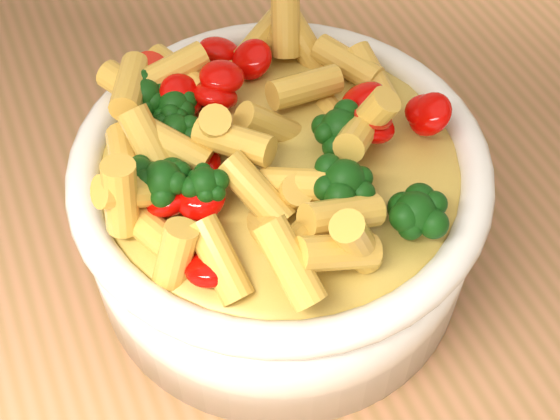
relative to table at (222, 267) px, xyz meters
name	(u,v)px	position (x,y,z in m)	size (l,w,h in m)	color
table	(222,267)	(0.00, 0.00, 0.00)	(1.20, 0.80, 0.90)	#AC7049
serving_bowl	(280,209)	(0.02, -0.07, 0.16)	(0.24, 0.24, 0.11)	white
pasta_salad	(280,137)	(0.02, -0.07, 0.22)	(0.19, 0.19, 0.04)	gold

